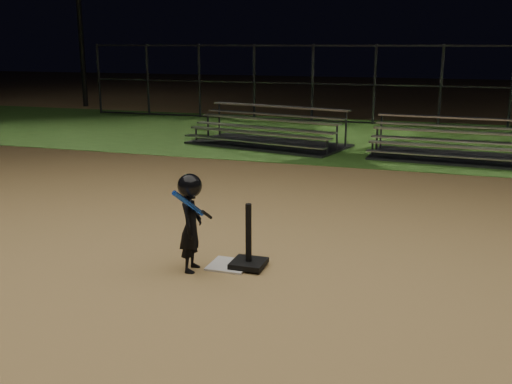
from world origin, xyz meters
name	(u,v)px	position (x,y,z in m)	size (l,w,h in m)	color
ground	(229,266)	(0.00, 0.00, 0.00)	(80.00, 80.00, 0.00)	#AC864E
grass_strip	(359,138)	(0.00, 10.00, 0.01)	(60.00, 8.00, 0.01)	#315C1E
home_plate	(229,265)	(0.00, 0.00, 0.01)	(0.45, 0.45, 0.02)	beige
batting_tee	(249,255)	(0.23, 0.02, 0.16)	(0.38, 0.38, 0.74)	black
child_batter	(191,220)	(-0.36, -0.25, 0.60)	(0.39, 0.62, 1.13)	black
bleacher_left	(268,138)	(-2.02, 8.10, 0.20)	(4.23, 2.74, 0.96)	#B1B0B5
bleacher_right	(454,151)	(2.48, 7.65, 0.18)	(3.74, 2.01, 0.89)	silver
backstop_fence	(375,85)	(0.00, 13.00, 1.25)	(20.08, 0.08, 2.50)	#38383D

